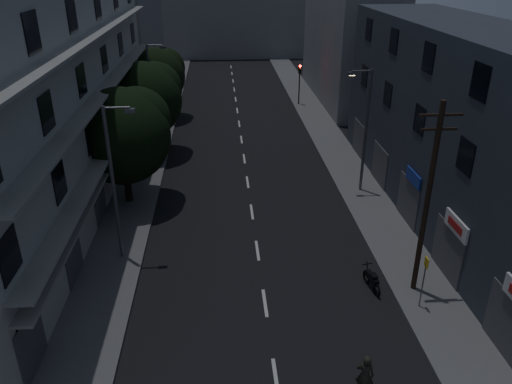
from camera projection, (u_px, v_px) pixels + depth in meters
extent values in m
plane|color=black|center=(244.00, 156.00, 39.38)|extent=(160.00, 160.00, 0.00)
cube|color=#565659|center=(148.00, 158.00, 38.84)|extent=(3.00, 90.00, 0.15)
cube|color=#565659|center=(337.00, 153.00, 39.85)|extent=(3.00, 90.00, 0.15)
cube|color=beige|center=(276.00, 378.00, 18.63)|extent=(0.15, 2.00, 0.01)
cube|color=beige|center=(265.00, 303.00, 22.69)|extent=(0.15, 2.00, 0.01)
cube|color=beige|center=(257.00, 250.00, 26.75)|extent=(0.15, 2.00, 0.01)
cube|color=beige|center=(252.00, 212.00, 30.81)|extent=(0.15, 2.00, 0.01)
cube|color=beige|center=(248.00, 182.00, 34.86)|extent=(0.15, 2.00, 0.01)
cube|color=beige|center=(244.00, 159.00, 38.92)|extent=(0.15, 2.00, 0.01)
cube|color=beige|center=(241.00, 140.00, 42.98)|extent=(0.15, 2.00, 0.01)
cube|color=beige|center=(239.00, 124.00, 47.04)|extent=(0.15, 2.00, 0.01)
cube|color=beige|center=(237.00, 111.00, 51.10)|extent=(0.15, 2.00, 0.01)
cube|color=beige|center=(236.00, 99.00, 55.15)|extent=(0.15, 2.00, 0.01)
cube|color=beige|center=(234.00, 89.00, 59.21)|extent=(0.15, 2.00, 0.01)
cube|color=beige|center=(233.00, 81.00, 63.27)|extent=(0.15, 2.00, 0.01)
cube|color=beige|center=(232.00, 73.00, 67.33)|extent=(0.15, 2.00, 0.01)
cube|color=beige|center=(231.00, 67.00, 71.38)|extent=(0.15, 2.00, 0.01)
cube|color=#A7A7A2|center=(45.00, 93.00, 29.27)|extent=(6.00, 36.00, 14.00)
cube|color=black|center=(28.00, 330.00, 18.08)|extent=(0.06, 1.60, 1.60)
cube|color=black|center=(71.00, 244.00, 23.49)|extent=(0.06, 1.60, 1.60)
cube|color=black|center=(98.00, 190.00, 28.90)|extent=(0.06, 1.60, 1.60)
cube|color=black|center=(116.00, 154.00, 34.31)|extent=(0.06, 1.60, 1.60)
cube|color=black|center=(130.00, 127.00, 39.72)|extent=(0.06, 1.60, 1.60)
cube|color=black|center=(140.00, 106.00, 45.13)|extent=(0.06, 1.60, 1.60)
cube|color=black|center=(9.00, 255.00, 16.72)|extent=(0.06, 1.60, 1.60)
cube|color=black|center=(60.00, 182.00, 22.13)|extent=(0.06, 1.60, 1.60)
cube|color=black|center=(90.00, 138.00, 27.54)|extent=(0.06, 1.60, 1.60)
cube|color=black|center=(111.00, 108.00, 32.95)|extent=(0.06, 1.60, 1.60)
cube|color=black|center=(125.00, 87.00, 38.36)|extent=(0.06, 1.60, 1.60)
cube|color=black|center=(136.00, 71.00, 43.77)|extent=(0.06, 1.60, 1.60)
cube|color=black|center=(47.00, 112.00, 20.76)|extent=(0.06, 1.60, 1.60)
cube|color=black|center=(81.00, 80.00, 26.17)|extent=(0.06, 1.60, 1.60)
cube|color=black|center=(104.00, 59.00, 31.58)|extent=(0.06, 1.60, 1.60)
cube|color=black|center=(121.00, 44.00, 36.99)|extent=(0.06, 1.60, 1.60)
cube|color=black|center=(133.00, 33.00, 42.40)|extent=(0.06, 1.60, 1.60)
cube|color=black|center=(32.00, 32.00, 19.39)|extent=(0.06, 1.60, 1.60)
cube|color=black|center=(72.00, 16.00, 24.80)|extent=(0.06, 1.60, 1.60)
cube|color=black|center=(97.00, 5.00, 30.21)|extent=(0.06, 1.60, 1.60)
cube|color=gray|center=(112.00, 140.00, 30.79)|extent=(1.00, 32.40, 0.12)
cube|color=gray|center=(105.00, 89.00, 29.42)|extent=(1.00, 32.40, 0.12)
cube|color=gray|center=(98.00, 33.00, 28.05)|extent=(1.00, 32.40, 0.12)
cube|color=gray|center=(112.00, 154.00, 31.16)|extent=(0.80, 32.40, 0.12)
cube|color=#424247|center=(31.00, 343.00, 18.34)|extent=(0.06, 2.40, 2.40)
cube|color=#424247|center=(73.00, 255.00, 23.75)|extent=(0.06, 2.40, 2.40)
cube|color=#424247|center=(100.00, 200.00, 29.16)|extent=(0.06, 2.40, 2.40)
cube|color=#424247|center=(118.00, 162.00, 34.57)|extent=(0.06, 2.40, 2.40)
cube|color=#424247|center=(131.00, 134.00, 39.98)|extent=(0.06, 2.40, 2.40)
cube|color=#424247|center=(141.00, 113.00, 45.39)|extent=(0.06, 2.40, 2.40)
cube|color=#2B313B|center=(467.00, 130.00, 27.91)|extent=(6.00, 28.00, 11.00)
cube|color=black|center=(466.00, 157.00, 21.96)|extent=(0.06, 1.40, 1.50)
cube|color=black|center=(420.00, 120.00, 26.92)|extent=(0.06, 1.40, 1.50)
cube|color=black|center=(388.00, 94.00, 31.88)|extent=(0.06, 1.40, 1.50)
cube|color=black|center=(365.00, 76.00, 36.83)|extent=(0.06, 1.40, 1.50)
cube|color=black|center=(480.00, 82.00, 20.55)|extent=(0.06, 1.40, 1.50)
cube|color=black|center=(429.00, 58.00, 25.51)|extent=(0.06, 1.40, 1.50)
cube|color=black|center=(394.00, 41.00, 30.47)|extent=(0.06, 1.40, 1.50)
cube|color=black|center=(369.00, 29.00, 35.43)|extent=(0.06, 1.40, 1.50)
cube|color=#424247|center=(508.00, 328.00, 19.09)|extent=(0.06, 3.00, 2.60)
cube|color=#424247|center=(447.00, 251.00, 24.05)|extent=(0.06, 3.00, 2.60)
cube|color=#424247|center=(408.00, 201.00, 29.01)|extent=(0.06, 3.00, 2.60)
cube|color=#424247|center=(380.00, 165.00, 33.97)|extent=(0.06, 3.00, 2.60)
cube|color=#424247|center=(359.00, 139.00, 38.93)|extent=(0.06, 3.00, 2.60)
cube|color=silver|center=(456.00, 226.00, 22.87)|extent=(0.12, 2.20, 0.80)
cube|color=#B21414|center=(455.00, 226.00, 22.86)|extent=(0.02, 1.40, 0.36)
cube|color=navy|center=(413.00, 178.00, 27.83)|extent=(0.12, 2.00, 0.70)
cube|color=slate|center=(126.00, 19.00, 55.90)|extent=(6.00, 20.00, 16.00)
cube|color=slate|center=(348.00, 38.00, 52.73)|extent=(6.00, 20.00, 13.00)
cube|color=slate|center=(229.00, 22.00, 77.82)|extent=(24.00, 8.00, 10.00)
cylinder|color=black|center=(126.00, 172.00, 31.08)|extent=(0.44, 0.44, 3.93)
sphere|color=black|center=(122.00, 136.00, 30.08)|extent=(5.89, 5.89, 5.89)
sphere|color=black|center=(137.00, 120.00, 30.49)|extent=(4.13, 4.13, 4.13)
sphere|color=black|center=(107.00, 132.00, 29.31)|extent=(3.83, 3.83, 3.83)
cylinder|color=black|center=(147.00, 129.00, 38.91)|extent=(0.44, 0.44, 3.86)
sphere|color=black|center=(144.00, 100.00, 37.92)|extent=(5.81, 5.81, 5.81)
sphere|color=black|center=(155.00, 88.00, 38.32)|extent=(4.06, 4.06, 4.06)
sphere|color=black|center=(132.00, 97.00, 37.16)|extent=(3.77, 3.77, 3.77)
cylinder|color=black|center=(159.00, 99.00, 47.79)|extent=(0.44, 0.44, 3.58)
sphere|color=black|center=(157.00, 76.00, 46.87)|extent=(5.35, 5.35, 5.35)
sphere|color=black|center=(165.00, 68.00, 47.24)|extent=(3.74, 3.74, 3.74)
sphere|color=black|center=(148.00, 73.00, 46.17)|extent=(3.47, 3.47, 3.47)
cylinder|color=black|center=(299.00, 89.00, 52.24)|extent=(0.12, 0.12, 3.20)
cube|color=black|center=(300.00, 69.00, 51.37)|extent=(0.28, 0.22, 0.90)
sphere|color=#FF0C05|center=(300.00, 66.00, 51.09)|extent=(0.22, 0.22, 0.22)
sphere|color=#3F330C|center=(300.00, 69.00, 51.22)|extent=(0.22, 0.22, 0.22)
sphere|color=black|center=(300.00, 72.00, 51.35)|extent=(0.22, 0.22, 0.22)
cylinder|color=black|center=(170.00, 93.00, 50.47)|extent=(0.12, 0.12, 3.20)
cube|color=black|center=(169.00, 73.00, 49.59)|extent=(0.28, 0.22, 0.90)
sphere|color=black|center=(168.00, 70.00, 49.32)|extent=(0.22, 0.22, 0.22)
sphere|color=#3F330C|center=(169.00, 73.00, 49.45)|extent=(0.22, 0.22, 0.22)
sphere|color=#0CFF26|center=(169.00, 76.00, 49.57)|extent=(0.22, 0.22, 0.22)
cylinder|color=slate|center=(113.00, 186.00, 24.32)|extent=(0.18, 0.18, 8.00)
cylinder|color=slate|center=(116.00, 108.00, 22.69)|extent=(1.20, 0.10, 0.10)
cube|color=slate|center=(130.00, 111.00, 22.80)|extent=(0.45, 0.25, 0.18)
cube|color=#4C4C4C|center=(130.00, 113.00, 22.84)|extent=(0.35, 0.18, 0.04)
cylinder|color=#525359|center=(366.00, 132.00, 31.73)|extent=(0.18, 0.18, 8.00)
cylinder|color=#525359|center=(362.00, 71.00, 30.03)|extent=(1.20, 0.10, 0.10)
cube|color=#525359|center=(352.00, 73.00, 30.05)|extent=(0.45, 0.25, 0.18)
cube|color=#FFD88C|center=(352.00, 75.00, 30.10)|extent=(0.35, 0.18, 0.04)
cylinder|color=#53545A|center=(151.00, 95.00, 40.36)|extent=(0.18, 0.18, 8.00)
cylinder|color=#53545A|center=(154.00, 45.00, 38.74)|extent=(1.20, 0.10, 0.10)
cube|color=#53545A|center=(162.00, 47.00, 38.84)|extent=(0.45, 0.25, 0.18)
cube|color=#4C4C4C|center=(162.00, 48.00, 38.88)|extent=(0.35, 0.18, 0.04)
cylinder|color=black|center=(427.00, 202.00, 21.57)|extent=(0.24, 0.24, 9.00)
cube|color=black|center=(441.00, 115.00, 19.91)|extent=(1.80, 0.10, 0.10)
cube|color=black|center=(439.00, 129.00, 20.16)|extent=(1.50, 0.10, 0.10)
cylinder|color=#595B60|center=(423.00, 283.00, 21.73)|extent=(0.06, 0.06, 2.50)
cube|color=yellow|center=(427.00, 263.00, 21.28)|extent=(0.05, 0.35, 0.45)
torus|color=black|center=(377.00, 290.00, 23.08)|extent=(0.20, 0.67, 0.66)
torus|color=black|center=(366.00, 277.00, 24.07)|extent=(0.20, 0.67, 0.66)
cube|color=black|center=(372.00, 278.00, 23.45)|extent=(0.39, 1.05, 0.33)
cube|color=black|center=(374.00, 275.00, 23.22)|extent=(0.34, 0.46, 0.09)
cylinder|color=black|center=(368.00, 270.00, 23.85)|extent=(0.12, 0.41, 0.79)
cube|color=black|center=(367.00, 264.00, 23.81)|extent=(0.51, 0.12, 0.04)
imported|color=black|center=(365.00, 375.00, 17.06)|extent=(0.73, 0.60, 1.71)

